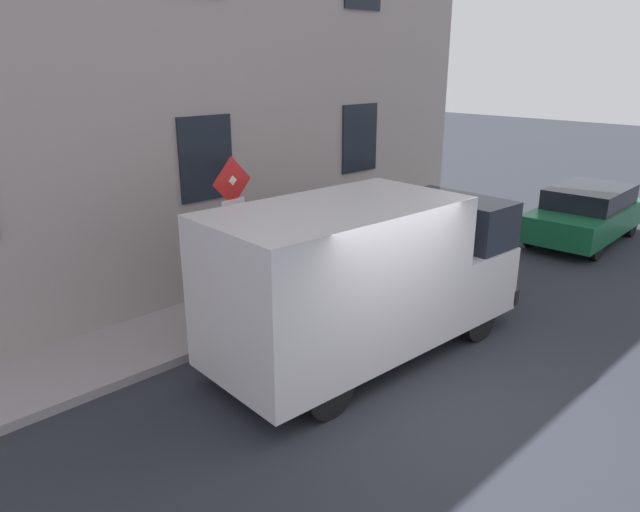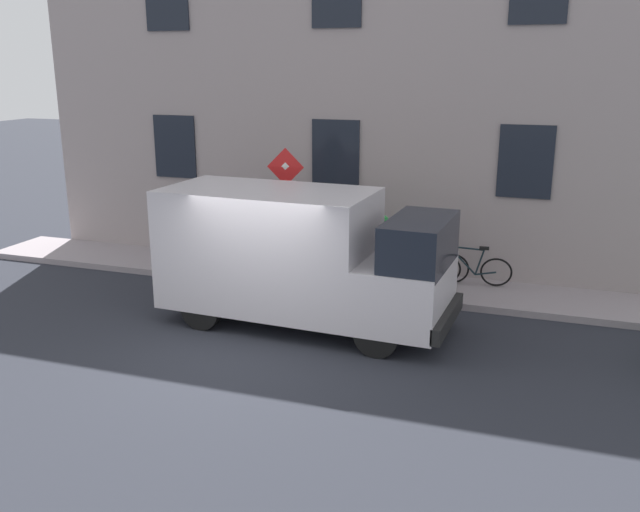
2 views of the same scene
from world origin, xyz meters
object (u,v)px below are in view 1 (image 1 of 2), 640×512
(parked_hatchback, at_px, (586,213))
(bicycle_black, at_px, (347,246))
(pedestrian, at_px, (301,246))
(bicycle_purple, at_px, (318,255))
(delivery_van, at_px, (365,275))
(litter_bin, at_px, (245,296))
(sign_post_stacked, at_px, (234,228))

(parked_hatchback, relative_size, bicycle_black, 2.38)
(pedestrian, bearing_deg, bicycle_purple, 93.51)
(bicycle_purple, distance_m, pedestrian, 1.29)
(delivery_van, xyz_separation_m, litter_bin, (2.05, 0.73, -0.74))
(sign_post_stacked, bearing_deg, bicycle_purple, -70.17)
(parked_hatchback, distance_m, litter_bin, 9.54)
(litter_bin, bearing_deg, pedestrian, -79.11)
(parked_hatchback, bearing_deg, bicycle_black, -28.45)
(delivery_van, bearing_deg, sign_post_stacked, 120.58)
(bicycle_purple, bearing_deg, bicycle_black, 176.13)
(pedestrian, relative_size, litter_bin, 1.91)
(bicycle_purple, bearing_deg, sign_post_stacked, 15.97)
(parked_hatchback, distance_m, bicycle_black, 6.50)
(bicycle_black, distance_m, pedestrian, 2.06)
(sign_post_stacked, xyz_separation_m, parked_hatchback, (-1.75, -9.63, -1.14))
(parked_hatchback, relative_size, pedestrian, 2.38)
(sign_post_stacked, relative_size, parked_hatchback, 0.67)
(pedestrian, bearing_deg, bicycle_black, 80.66)
(delivery_van, bearing_deg, bicycle_purple, 60.22)
(bicycle_black, bearing_deg, litter_bin, 9.64)
(delivery_van, distance_m, bicycle_black, 4.10)
(sign_post_stacked, bearing_deg, pedestrian, -76.27)
(sign_post_stacked, bearing_deg, bicycle_black, -74.61)
(parked_hatchback, xyz_separation_m, bicycle_black, (2.78, 5.87, -0.22))
(bicycle_black, bearing_deg, bicycle_purple, -4.63)
(sign_post_stacked, distance_m, parked_hatchback, 9.85)
(delivery_van, height_order, parked_hatchback, delivery_van)
(sign_post_stacked, distance_m, bicycle_purple, 3.34)
(litter_bin, bearing_deg, sign_post_stacked, 118.61)
(sign_post_stacked, relative_size, pedestrian, 1.60)
(bicycle_black, xyz_separation_m, pedestrian, (-0.58, 1.90, 0.56))
(sign_post_stacked, height_order, delivery_van, sign_post_stacked)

